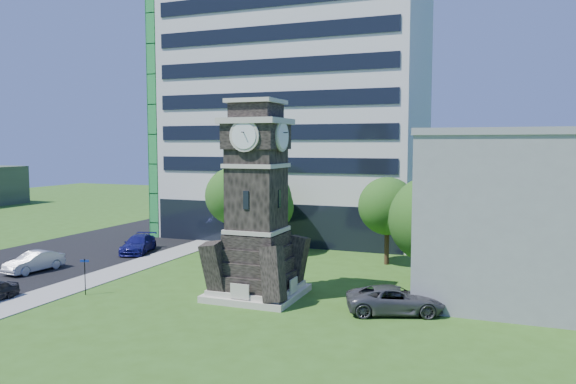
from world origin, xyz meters
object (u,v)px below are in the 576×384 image
at_px(clock_tower, 257,213).
at_px(car_east_lot, 395,300).
at_px(car_street_north, 138,244).
at_px(street_sign, 85,272).
at_px(park_bench, 270,297).
at_px(car_street_mid, 34,262).

relative_size(clock_tower, car_east_lot, 2.23).
height_order(clock_tower, car_east_lot, clock_tower).
bearing_deg(car_street_north, street_sign, -85.15).
xyz_separation_m(car_east_lot, park_bench, (-7.13, -1.23, -0.27)).
distance_m(clock_tower, car_east_lot, 9.84).
distance_m(clock_tower, car_street_north, 18.64).
bearing_deg(car_street_mid, car_street_north, 79.80).
relative_size(clock_tower, car_street_mid, 2.72).
bearing_deg(street_sign, car_street_north, 92.89).
bearing_deg(car_street_north, car_east_lot, -39.27).
bearing_deg(clock_tower, park_bench, -45.43).
distance_m(car_street_mid, car_street_north, 9.40).
bearing_deg(car_east_lot, clock_tower, 67.49).
height_order(car_street_north, park_bench, car_street_north).
xyz_separation_m(car_street_mid, street_sign, (8.13, -3.82, 0.71)).
height_order(car_street_mid, street_sign, street_sign).
height_order(clock_tower, car_street_north, clock_tower).
distance_m(clock_tower, car_street_mid, 18.91).
bearing_deg(park_bench, car_street_mid, 156.58).
distance_m(car_street_mid, park_bench, 20.04).
bearing_deg(park_bench, street_sign, 171.56).
xyz_separation_m(car_east_lot, street_sign, (-18.96, -3.31, 0.69)).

